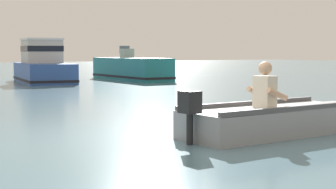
% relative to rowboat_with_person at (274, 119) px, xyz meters
% --- Properties ---
extents(ground_plane, '(120.00, 120.00, 0.00)m').
position_rel_rowboat_with_person_xyz_m(ground_plane, '(-1.46, 0.89, -0.25)').
color(ground_plane, slate).
extents(rowboat_with_person, '(3.71, 1.20, 1.19)m').
position_rel_rowboat_with_person_xyz_m(rowboat_with_person, '(0.00, 0.00, 0.00)').
color(rowboat_with_person, gray).
rests_on(rowboat_with_person, ground).
extents(moored_boat_blue, '(2.72, 4.99, 1.93)m').
position_rel_rowboat_with_person_xyz_m(moored_boat_blue, '(2.01, 16.41, 0.46)').
color(moored_boat_blue, '#2D519E').
rests_on(moored_boat_blue, ground).
extents(moored_boat_teal, '(1.70, 5.60, 1.62)m').
position_rel_rowboat_with_person_xyz_m(moored_boat_teal, '(6.22, 16.08, 0.25)').
color(moored_boat_teal, '#1E727A').
rests_on(moored_boat_teal, ground).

